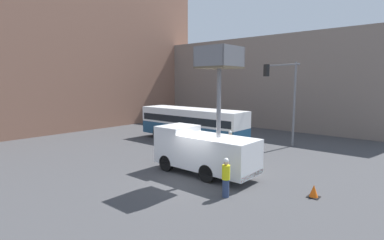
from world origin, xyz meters
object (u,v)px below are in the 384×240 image
utility_truck (204,147)px  city_bus (192,122)px  road_worker_directing (230,143)px  traffic_light_pole (286,91)px  traffic_cone_near_truck (314,191)px  road_worker_near_truck (226,178)px

utility_truck → city_bus: size_ratio=0.69×
city_bus → road_worker_directing: 6.01m
traffic_light_pole → traffic_cone_near_truck: traffic_light_pole is taller
traffic_light_pole → traffic_cone_near_truck: 11.59m
traffic_cone_near_truck → traffic_light_pole: bearing=31.1°
city_bus → road_worker_near_truck: size_ratio=5.58×
city_bus → road_worker_directing: bearing=164.4°
road_worker_near_truck → traffic_light_pole: bearing=74.6°
traffic_light_pole → road_worker_directing: 6.63m
city_bus → road_worker_directing: size_ratio=5.60×
utility_truck → road_worker_near_truck: utility_truck is taller
utility_truck → traffic_cone_near_truck: utility_truck is taller
utility_truck → road_worker_near_truck: (-2.08, -2.97, -0.65)m
road_worker_directing → city_bus: bearing=107.6°
road_worker_near_truck → traffic_cone_near_truck: size_ratio=3.09×
city_bus → traffic_light_pole: (3.00, -7.30, 2.87)m
traffic_light_pole → road_worker_directing: size_ratio=3.73×
road_worker_near_truck → traffic_cone_near_truck: bearing=13.3°
traffic_light_pole → utility_truck: bearing=176.7°
traffic_light_pole → road_worker_near_truck: (-11.84, -2.41, -3.72)m
city_bus → road_worker_directing: (-2.20, -5.53, -0.85)m
city_bus → traffic_light_pole: bearing=-151.6°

